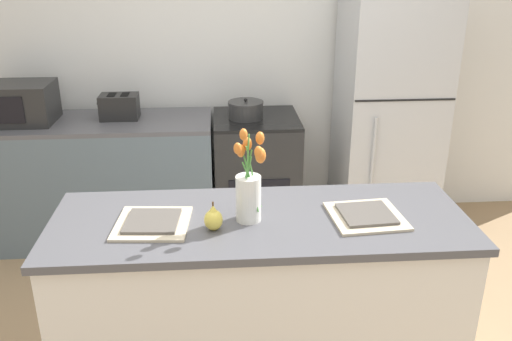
{
  "coord_description": "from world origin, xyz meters",
  "views": [
    {
      "loc": [
        -0.17,
        -2.07,
        1.99
      ],
      "look_at": [
        0.0,
        0.25,
        1.04
      ],
      "focal_mm": 38.0,
      "sensor_mm": 36.0,
      "label": 1
    }
  ],
  "objects_px": {
    "refrigerator": "(388,117)",
    "pear_figurine": "(213,219)",
    "cooking_pot": "(246,110)",
    "flower_vase": "(249,189)",
    "toaster": "(119,107)",
    "microwave": "(17,103)",
    "stove_range": "(256,176)",
    "plate_setting_right": "(366,215)",
    "plate_setting_left": "(152,223)"
  },
  "relations": [
    {
      "from": "refrigerator",
      "to": "pear_figurine",
      "type": "xyz_separation_m",
      "value": [
        -1.25,
        -1.69,
        0.09
      ]
    },
    {
      "from": "refrigerator",
      "to": "cooking_pot",
      "type": "height_order",
      "value": "refrigerator"
    },
    {
      "from": "flower_vase",
      "to": "toaster",
      "type": "distance_m",
      "value": 1.83
    },
    {
      "from": "cooking_pot",
      "to": "microwave",
      "type": "distance_m",
      "value": 1.55
    },
    {
      "from": "flower_vase",
      "to": "stove_range",
      "type": "bearing_deg",
      "value": 84.73
    },
    {
      "from": "pear_figurine",
      "to": "plate_setting_right",
      "type": "bearing_deg",
      "value": 5.24
    },
    {
      "from": "plate_setting_left",
      "to": "toaster",
      "type": "height_order",
      "value": "toaster"
    },
    {
      "from": "flower_vase",
      "to": "cooking_pot",
      "type": "bearing_deg",
      "value": 87.32
    },
    {
      "from": "microwave",
      "to": "toaster",
      "type": "bearing_deg",
      "value": 3.43
    },
    {
      "from": "toaster",
      "to": "stove_range",
      "type": "bearing_deg",
      "value": -2.39
    },
    {
      "from": "toaster",
      "to": "microwave",
      "type": "xyz_separation_m",
      "value": [
        -0.67,
        -0.04,
        0.05
      ]
    },
    {
      "from": "stove_range",
      "to": "plate_setting_left",
      "type": "distance_m",
      "value": 1.79
    },
    {
      "from": "pear_figurine",
      "to": "flower_vase",
      "type": "bearing_deg",
      "value": 27.06
    },
    {
      "from": "refrigerator",
      "to": "pear_figurine",
      "type": "relative_size",
      "value": 14.0
    },
    {
      "from": "microwave",
      "to": "stove_range",
      "type": "bearing_deg",
      "value": 0.02
    },
    {
      "from": "plate_setting_left",
      "to": "toaster",
      "type": "distance_m",
      "value": 1.71
    },
    {
      "from": "flower_vase",
      "to": "plate_setting_left",
      "type": "xyz_separation_m",
      "value": [
        -0.41,
        -0.02,
        -0.13
      ]
    },
    {
      "from": "flower_vase",
      "to": "pear_figurine",
      "type": "distance_m",
      "value": 0.19
    },
    {
      "from": "pear_figurine",
      "to": "toaster",
      "type": "xyz_separation_m",
      "value": [
        -0.65,
        1.73,
        0.01
      ]
    },
    {
      "from": "pear_figurine",
      "to": "microwave",
      "type": "bearing_deg",
      "value": 128.11
    },
    {
      "from": "pear_figurine",
      "to": "plate_setting_right",
      "type": "xyz_separation_m",
      "value": [
        0.66,
        0.06,
        -0.04
      ]
    },
    {
      "from": "flower_vase",
      "to": "plate_setting_right",
      "type": "bearing_deg",
      "value": -1.97
    },
    {
      "from": "refrigerator",
      "to": "toaster",
      "type": "relative_size",
      "value": 6.28
    },
    {
      "from": "plate_setting_left",
      "to": "cooking_pot",
      "type": "distance_m",
      "value": 1.68
    },
    {
      "from": "stove_range",
      "to": "plate_setting_right",
      "type": "height_order",
      "value": "plate_setting_right"
    },
    {
      "from": "plate_setting_right",
      "to": "toaster",
      "type": "height_order",
      "value": "toaster"
    },
    {
      "from": "plate_setting_right",
      "to": "toaster",
      "type": "distance_m",
      "value": 2.12
    },
    {
      "from": "refrigerator",
      "to": "flower_vase",
      "type": "bearing_deg",
      "value": -124.31
    },
    {
      "from": "flower_vase",
      "to": "pear_figurine",
      "type": "relative_size",
      "value": 3.36
    },
    {
      "from": "plate_setting_left",
      "to": "pear_figurine",
      "type": "bearing_deg",
      "value": -13.21
    },
    {
      "from": "stove_range",
      "to": "flower_vase",
      "type": "distance_m",
      "value": 1.73
    },
    {
      "from": "plate_setting_right",
      "to": "microwave",
      "type": "height_order",
      "value": "microwave"
    },
    {
      "from": "pear_figurine",
      "to": "cooking_pot",
      "type": "relative_size",
      "value": 0.51
    },
    {
      "from": "flower_vase",
      "to": "pear_figurine",
      "type": "xyz_separation_m",
      "value": [
        -0.15,
        -0.08,
        -0.09
      ]
    },
    {
      "from": "plate_setting_right",
      "to": "flower_vase",
      "type": "bearing_deg",
      "value": 178.03
    },
    {
      "from": "refrigerator",
      "to": "cooking_pot",
      "type": "relative_size",
      "value": 7.09
    },
    {
      "from": "stove_range",
      "to": "flower_vase",
      "type": "relative_size",
      "value": 2.13
    },
    {
      "from": "plate_setting_right",
      "to": "toaster",
      "type": "bearing_deg",
      "value": 128.1
    },
    {
      "from": "plate_setting_right",
      "to": "microwave",
      "type": "relative_size",
      "value": 0.68
    },
    {
      "from": "stove_range",
      "to": "plate_setting_right",
      "type": "xyz_separation_m",
      "value": [
        0.36,
        -1.63,
        0.48
      ]
    },
    {
      "from": "pear_figurine",
      "to": "refrigerator",
      "type": "bearing_deg",
      "value": 53.46
    },
    {
      "from": "plate_setting_left",
      "to": "microwave",
      "type": "xyz_separation_m",
      "value": [
        -1.07,
        1.63,
        0.1
      ]
    },
    {
      "from": "plate_setting_right",
      "to": "cooking_pot",
      "type": "height_order",
      "value": "cooking_pot"
    },
    {
      "from": "stove_range",
      "to": "refrigerator",
      "type": "height_order",
      "value": "refrigerator"
    },
    {
      "from": "refrigerator",
      "to": "microwave",
      "type": "bearing_deg",
      "value": -179.97
    },
    {
      "from": "stove_range",
      "to": "refrigerator",
      "type": "bearing_deg",
      "value": 0.04
    },
    {
      "from": "refrigerator",
      "to": "plate_setting_left",
      "type": "relative_size",
      "value": 5.4
    },
    {
      "from": "pear_figurine",
      "to": "toaster",
      "type": "bearing_deg",
      "value": 110.65
    },
    {
      "from": "plate_setting_left",
      "to": "flower_vase",
      "type": "bearing_deg",
      "value": 2.43
    },
    {
      "from": "plate_setting_left",
      "to": "microwave",
      "type": "height_order",
      "value": "microwave"
    }
  ]
}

